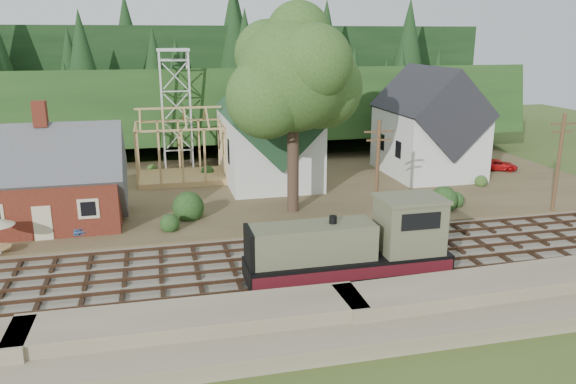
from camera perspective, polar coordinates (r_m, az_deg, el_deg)
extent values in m
plane|color=#384C1E|center=(35.00, 1.29, -7.38)|extent=(140.00, 140.00, 0.00)
cube|color=#7F7259|center=(27.71, 5.90, -14.04)|extent=(64.00, 5.00, 1.60)
cube|color=#726B5B|center=(34.97, 1.29, -7.26)|extent=(64.00, 11.00, 0.16)
cube|color=brown|center=(51.63, -3.80, 0.39)|extent=(64.00, 26.00, 0.30)
cube|color=#1E3F19|center=(74.87, -6.94, 4.97)|extent=(70.00, 28.96, 12.74)
cube|color=black|center=(90.56, -8.15, 6.77)|extent=(80.00, 20.00, 12.00)
cube|color=#531D12|center=(44.35, -23.02, -0.65)|extent=(10.00, 7.00, 3.80)
cube|color=#4C4C51|center=(43.90, -23.28, 1.73)|extent=(10.80, 7.41, 7.41)
cube|color=#531D12|center=(43.17, -23.90, 7.27)|extent=(0.90, 0.90, 1.80)
cube|color=beige|center=(41.22, -23.66, -2.92)|extent=(1.20, 0.06, 2.40)
cube|color=silver|center=(53.15, -2.10, 4.56)|extent=(8.00, 12.00, 6.40)
cube|color=#1B3C25|center=(52.63, -2.14, 7.98)|extent=(8.40, 12.96, 8.40)
cube|color=silver|center=(46.56, -0.68, 9.48)|extent=(2.40, 2.40, 4.00)
cone|color=#1B3C25|center=(46.33, -0.69, 13.54)|extent=(5.37, 5.37, 2.60)
cube|color=silver|center=(57.51, 13.99, 4.96)|extent=(8.00, 10.00, 6.40)
cube|color=black|center=(57.03, 14.20, 8.12)|extent=(8.40, 10.80, 8.40)
cube|color=tan|center=(54.78, -10.72, 1.47)|extent=(8.00, 6.00, 0.50)
cube|color=tan|center=(53.58, -11.08, 8.38)|extent=(8.00, 0.18, 0.18)
cube|color=silver|center=(58.22, -12.65, 7.96)|extent=(0.18, 0.18, 12.00)
cube|color=silver|center=(58.33, -9.87, 8.12)|extent=(0.18, 0.18, 12.00)
cube|color=silver|center=(61.00, -12.71, 8.29)|extent=(0.18, 0.18, 12.00)
cube|color=silver|center=(61.10, -10.06, 8.44)|extent=(0.18, 0.18, 12.00)
cube|color=silver|center=(59.20, -11.64, 13.97)|extent=(3.20, 3.20, 0.25)
cylinder|color=#38281E|center=(43.43, 0.52, 3.15)|extent=(0.90, 0.90, 8.00)
sphere|color=#2E4A1B|center=(42.50, 0.54, 11.73)|extent=(8.40, 8.40, 8.40)
sphere|color=#2E4A1B|center=(44.20, 3.42, 10.56)|extent=(6.40, 6.40, 6.40)
sphere|color=#2E4A1B|center=(41.37, -2.19, 9.53)|extent=(6.00, 6.00, 6.00)
cylinder|color=#4C331E|center=(40.59, 9.04, 1.63)|extent=(0.28, 0.28, 8.00)
cube|color=#4C331E|center=(39.95, 9.23, 6.09)|extent=(2.20, 0.12, 0.12)
cube|color=#4C331E|center=(40.05, 9.19, 5.24)|extent=(1.80, 0.12, 0.12)
cylinder|color=#4C331E|center=(48.28, 25.76, 2.49)|extent=(0.28, 0.28, 8.00)
cube|color=#4C331E|center=(47.74, 26.21, 6.22)|extent=(2.20, 0.12, 0.12)
cube|color=#4C331E|center=(47.82, 26.12, 5.52)|extent=(1.80, 0.12, 0.12)
cube|color=black|center=(32.80, 6.09, -8.49)|extent=(11.62, 2.42, 0.34)
cube|color=black|center=(32.51, 6.12, -7.34)|extent=(11.62, 2.81, 1.06)
cube|color=#5D5D43|center=(31.32, 2.51, -5.12)|extent=(6.97, 2.23, 2.03)
cube|color=#5D5D43|center=(33.14, 12.24, -3.32)|extent=(3.49, 2.71, 3.10)
cube|color=#5D5D43|center=(32.67, 12.40, -0.66)|extent=(3.68, 2.90, 0.19)
cube|color=black|center=(31.76, 13.37, -2.93)|extent=(2.32, 0.06, 0.97)
cube|color=#490F16|center=(31.29, 7.00, -8.31)|extent=(11.62, 0.04, 0.68)
cube|color=#490F16|center=(33.75, 5.31, -6.43)|extent=(11.62, 0.04, 0.68)
cylinder|color=black|center=(31.27, 4.59, -3.02)|extent=(0.43, 0.43, 0.68)
imported|color=#5D83C8|center=(42.60, -20.41, -2.87)|extent=(2.12, 3.66, 1.17)
imported|color=red|center=(61.69, 20.54, 2.60)|extent=(4.28, 3.21, 1.08)
cylinder|color=tan|center=(40.13, -27.22, -5.00)|extent=(1.36, 1.36, 0.08)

